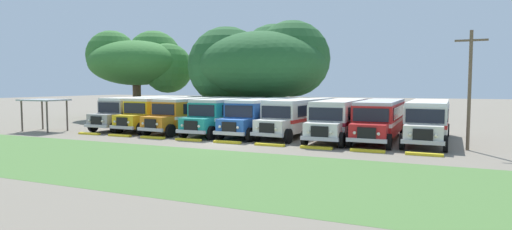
# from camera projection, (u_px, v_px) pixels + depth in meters

# --- Properties ---
(ground_plane) EXTENTS (220.00, 220.00, 0.00)m
(ground_plane) POSITION_uv_depth(u_px,v_px,m) (227.00, 143.00, 28.34)
(ground_plane) COLOR slate
(foreground_grass_strip) EXTENTS (80.00, 10.42, 0.01)m
(foreground_grass_strip) POSITION_uv_depth(u_px,v_px,m) (152.00, 164.00, 21.01)
(foreground_grass_strip) COLOR #4C7538
(foreground_grass_strip) RESTS_ON ground_plane
(parked_bus_slot_0) EXTENTS (2.74, 10.85, 2.82)m
(parked_bus_slot_0) POSITION_uv_depth(u_px,v_px,m) (143.00, 110.00, 39.11)
(parked_bus_slot_0) COLOR #9E9993
(parked_bus_slot_0) RESTS_ON ground_plane
(parked_bus_slot_1) EXTENTS (3.12, 10.90, 2.82)m
(parked_bus_slot_1) POSITION_uv_depth(u_px,v_px,m) (168.00, 111.00, 37.87)
(parked_bus_slot_1) COLOR yellow
(parked_bus_slot_1) RESTS_ON ground_plane
(parked_bus_slot_2) EXTENTS (3.47, 10.96, 2.82)m
(parked_bus_slot_2) POSITION_uv_depth(u_px,v_px,m) (197.00, 112.00, 36.24)
(parked_bus_slot_2) COLOR orange
(parked_bus_slot_2) RESTS_ON ground_plane
(parked_bus_slot_3) EXTENTS (2.79, 10.85, 2.82)m
(parked_bus_slot_3) POSITION_uv_depth(u_px,v_px,m) (229.00, 113.00, 34.91)
(parked_bus_slot_3) COLOR teal
(parked_bus_slot_3) RESTS_ON ground_plane
(parked_bus_slot_4) EXTENTS (2.93, 10.87, 2.82)m
(parked_bus_slot_4) POSITION_uv_depth(u_px,v_px,m) (263.00, 114.00, 33.89)
(parked_bus_slot_4) COLOR #23519E
(parked_bus_slot_4) RESTS_ON ground_plane
(parked_bus_slot_5) EXTENTS (3.39, 10.95, 2.82)m
(parked_bus_slot_5) POSITION_uv_depth(u_px,v_px,m) (300.00, 115.00, 32.99)
(parked_bus_slot_5) COLOR silver
(parked_bus_slot_5) RESTS_ON ground_plane
(parked_bus_slot_6) EXTENTS (2.69, 10.84, 2.82)m
(parked_bus_slot_6) POSITION_uv_depth(u_px,v_px,m) (340.00, 117.00, 31.02)
(parked_bus_slot_6) COLOR silver
(parked_bus_slot_6) RESTS_ON ground_plane
(parked_bus_slot_7) EXTENTS (2.76, 10.85, 2.82)m
(parked_bus_slot_7) POSITION_uv_depth(u_px,v_px,m) (380.00, 118.00, 30.22)
(parked_bus_slot_7) COLOR red
(parked_bus_slot_7) RESTS_ON ground_plane
(parked_bus_slot_8) EXTENTS (2.88, 10.86, 2.82)m
(parked_bus_slot_8) POSITION_uv_depth(u_px,v_px,m) (428.00, 119.00, 29.34)
(parked_bus_slot_8) COLOR silver
(parked_bus_slot_8) RESTS_ON ground_plane
(curb_wheelstop_0) EXTENTS (2.00, 0.36, 0.15)m
(curb_wheelstop_0) POSITION_uv_depth(u_px,v_px,m) (89.00, 134.00, 33.36)
(curb_wheelstop_0) COLOR yellow
(curb_wheelstop_0) RESTS_ON ground_plane
(curb_wheelstop_1) EXTENTS (2.00, 0.36, 0.15)m
(curb_wheelstop_1) POSITION_uv_depth(u_px,v_px,m) (120.00, 135.00, 32.11)
(curb_wheelstop_1) COLOR yellow
(curb_wheelstop_1) RESTS_ON ground_plane
(curb_wheelstop_2) EXTENTS (2.00, 0.36, 0.15)m
(curb_wheelstop_2) POSITION_uv_depth(u_px,v_px,m) (153.00, 138.00, 30.86)
(curb_wheelstop_2) COLOR yellow
(curb_wheelstop_2) RESTS_ON ground_plane
(curb_wheelstop_3) EXTENTS (2.00, 0.36, 0.15)m
(curb_wheelstop_3) POSITION_uv_depth(u_px,v_px,m) (188.00, 140.00, 29.62)
(curb_wheelstop_3) COLOR yellow
(curb_wheelstop_3) RESTS_ON ground_plane
(curb_wheelstop_4) EXTENTS (2.00, 0.36, 0.15)m
(curb_wheelstop_4) POSITION_uv_depth(u_px,v_px,m) (227.00, 142.00, 28.37)
(curb_wheelstop_4) COLOR yellow
(curb_wheelstop_4) RESTS_ON ground_plane
(curb_wheelstop_5) EXTENTS (2.00, 0.36, 0.15)m
(curb_wheelstop_5) POSITION_uv_depth(u_px,v_px,m) (270.00, 145.00, 27.12)
(curb_wheelstop_5) COLOR yellow
(curb_wheelstop_5) RESTS_ON ground_plane
(curb_wheelstop_6) EXTENTS (2.00, 0.36, 0.15)m
(curb_wheelstop_6) POSITION_uv_depth(u_px,v_px,m) (316.00, 148.00, 25.87)
(curb_wheelstop_6) COLOR yellow
(curb_wheelstop_6) RESTS_ON ground_plane
(curb_wheelstop_7) EXTENTS (2.00, 0.36, 0.15)m
(curb_wheelstop_7) POSITION_uv_depth(u_px,v_px,m) (367.00, 151.00, 24.62)
(curb_wheelstop_7) COLOR yellow
(curb_wheelstop_7) RESTS_ON ground_plane
(curb_wheelstop_8) EXTENTS (2.00, 0.36, 0.15)m
(curb_wheelstop_8) POSITION_uv_depth(u_px,v_px,m) (424.00, 154.00, 23.38)
(curb_wheelstop_8) COLOR yellow
(curb_wheelstop_8) RESTS_ON ground_plane
(broad_shade_tree) EXTENTS (14.54, 14.62, 10.75)m
(broad_shade_tree) POSITION_uv_depth(u_px,v_px,m) (263.00, 64.00, 44.64)
(broad_shade_tree) COLOR brown
(broad_shade_tree) RESTS_ON ground_plane
(secondary_tree) EXTENTS (12.23, 12.20, 10.74)m
(secondary_tree) POSITION_uv_depth(u_px,v_px,m) (141.00, 62.00, 50.55)
(secondary_tree) COLOR brown
(secondary_tree) RESTS_ON ground_plane
(utility_pole) EXTENTS (1.80, 0.20, 7.17)m
(utility_pole) POSITION_uv_depth(u_px,v_px,m) (470.00, 87.00, 25.07)
(utility_pole) COLOR brown
(utility_pole) RESTS_ON ground_plane
(waiting_shelter) EXTENTS (3.60, 2.60, 2.72)m
(waiting_shelter) POSITION_uv_depth(u_px,v_px,m) (44.00, 102.00, 35.70)
(waiting_shelter) COLOR brown
(waiting_shelter) RESTS_ON ground_plane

